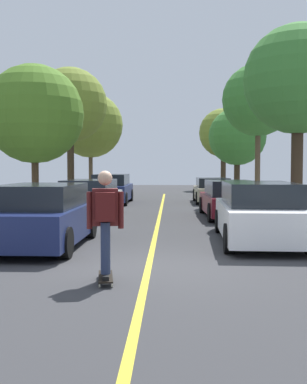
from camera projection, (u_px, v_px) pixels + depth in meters
name	position (u px, v px, depth m)	size (l,w,h in m)	color
ground	(148.00, 267.00, 8.75)	(80.00, 80.00, 0.00)	#353538
center_line	(155.00, 236.00, 12.74)	(0.12, 39.20, 0.01)	gold
parked_car_left_nearest	(41.00, 216.00, 10.93)	(2.03, 4.22, 1.43)	navy
parked_car_left_near	(89.00, 199.00, 17.43)	(2.05, 4.65, 1.36)	#B7B7BC
parked_car_left_far	(112.00, 189.00, 24.06)	(1.88, 4.62, 1.47)	navy
parked_car_right_nearest	(259.00, 213.00, 11.63)	(2.06, 4.73, 1.45)	white
parked_car_right_near	(230.00, 199.00, 17.32)	(1.98, 4.64, 1.34)	maroon
parked_car_right_far	(212.00, 190.00, 24.44)	(1.84, 4.09, 1.27)	#BCAD89
street_tree_left_nearest	(34.00, 114.00, 17.59)	(3.62, 3.62, 5.44)	#4C3823
street_tree_left_near	(70.00, 105.00, 23.86)	(3.69, 3.69, 6.63)	#3D2D1E
street_tree_left_far	(90.00, 125.00, 29.93)	(4.06, 4.06, 6.32)	brown
street_tree_right_nearest	(298.00, 80.00, 15.74)	(3.60, 3.60, 6.37)	#3D2D1E
street_tree_right_near	(258.00, 100.00, 22.88)	(3.45, 3.45, 6.62)	brown
street_tree_right_far	(237.00, 137.00, 30.05)	(3.61, 3.61, 5.40)	#3D2D1E
street_tree_right_farthest	(224.00, 133.00, 37.80)	(3.85, 3.85, 6.31)	#3D2D1E
skateboard	(106.00, 277.00, 7.58)	(0.34, 0.86, 0.10)	black
skateboarder	(105.00, 217.00, 7.50)	(0.59, 0.71, 1.66)	black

